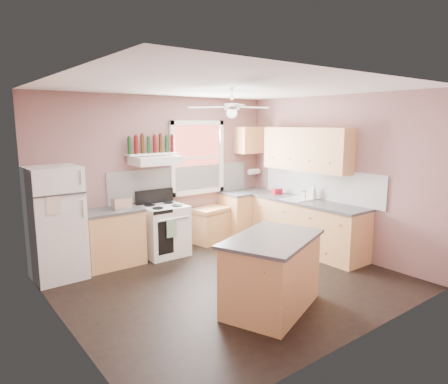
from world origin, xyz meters
TOP-DOWN VIEW (x-y plane):
  - floor at (0.00, 0.00)m, footprint 4.50×4.50m
  - ceiling at (0.00, 0.00)m, footprint 4.50×4.50m
  - wall_back at (0.00, 2.02)m, footprint 4.50×0.05m
  - wall_right at (2.27, 0.00)m, footprint 0.05×4.00m
  - wall_left at (-2.27, 0.00)m, footprint 0.05×4.00m
  - backsplash_back at (0.45, 1.99)m, footprint 2.90×0.03m
  - backsplash_right at (2.23, 0.30)m, footprint 0.03×2.60m
  - window_view at (0.75, 1.98)m, footprint 1.00×0.02m
  - window_frame at (0.75, 1.96)m, footprint 1.16×0.07m
  - refrigerator at (-1.90, 1.66)m, footprint 0.71×0.69m
  - base_cabinet_left at (-1.06, 1.70)m, footprint 0.90×0.60m
  - counter_left at (-1.06, 1.70)m, footprint 0.92×0.62m
  - toaster at (-0.91, 1.63)m, footprint 0.28×0.16m
  - stove at (-0.17, 1.63)m, footprint 0.72×0.65m
  - range_hood at (-0.23, 1.75)m, footprint 0.78×0.50m
  - bottle_shelf at (-0.23, 1.87)m, footprint 0.90×0.26m
  - cart at (0.89, 1.75)m, footprint 0.73×0.56m
  - base_cabinet_corner at (1.75, 1.70)m, footprint 1.00×0.60m
  - base_cabinet_right at (1.95, 0.30)m, footprint 0.60×2.20m
  - counter_corner at (1.75, 1.70)m, footprint 1.02×0.62m
  - counter_right at (1.94, 0.30)m, footprint 0.62×2.22m
  - sink at (1.94, 0.50)m, footprint 0.55×0.45m
  - faucet at (2.10, 0.50)m, footprint 0.03×0.03m
  - upper_cabinet_right at (2.08, 0.50)m, footprint 0.33×1.80m
  - upper_cabinet_corner at (1.95, 1.83)m, footprint 0.60×0.33m
  - paper_towel at (2.07, 1.86)m, footprint 0.26×0.12m
  - island at (-0.12, -0.93)m, footprint 1.45×1.20m
  - island_top at (-0.12, -0.93)m, footprint 1.55×1.30m
  - ceiling_fan_hub at (0.00, 0.00)m, footprint 0.20×0.20m
  - soap_bottle at (2.11, 0.32)m, footprint 0.14×0.14m
  - red_caddy at (2.00, 1.11)m, footprint 0.19×0.14m
  - wine_bottles at (-0.23, 1.87)m, footprint 0.86×0.06m

SIDE VIEW (x-z plane):
  - floor at x=0.00m, z-range 0.00..0.00m
  - cart at x=0.89m, z-range 0.00..0.66m
  - base_cabinet_left at x=-1.06m, z-range 0.00..0.86m
  - stove at x=-0.17m, z-range 0.00..0.86m
  - base_cabinet_corner at x=1.75m, z-range 0.00..0.86m
  - base_cabinet_right at x=1.95m, z-range 0.00..0.86m
  - island at x=-0.12m, z-range 0.00..0.86m
  - refrigerator at x=-1.90m, z-range 0.00..1.64m
  - counter_left at x=-1.06m, z-range 0.86..0.90m
  - counter_corner at x=1.75m, z-range 0.86..0.90m
  - counter_right at x=1.94m, z-range 0.86..0.90m
  - island_top at x=-0.12m, z-range 0.86..0.90m
  - sink at x=1.94m, z-range 0.88..0.91m
  - red_caddy at x=2.00m, z-range 0.90..1.00m
  - faucet at x=2.10m, z-range 0.90..1.04m
  - toaster at x=-0.91m, z-range 0.90..1.08m
  - soap_bottle at x=2.11m, z-range 0.90..1.15m
  - backsplash_back at x=0.45m, z-range 0.90..1.45m
  - backsplash_right at x=2.23m, z-range 0.90..1.45m
  - paper_towel at x=2.07m, z-range 1.19..1.31m
  - wall_back at x=0.00m, z-range 0.00..2.70m
  - wall_right at x=2.27m, z-range 0.00..2.70m
  - wall_left at x=-2.27m, z-range 0.00..2.70m
  - window_view at x=0.75m, z-range 1.00..2.20m
  - window_frame at x=0.75m, z-range 0.92..2.28m
  - range_hood at x=-0.23m, z-range 1.55..1.69m
  - bottle_shelf at x=-0.23m, z-range 1.71..1.73m
  - upper_cabinet_right at x=2.08m, z-range 1.40..2.16m
  - wine_bottles at x=-0.23m, z-range 1.72..2.03m
  - upper_cabinet_corner at x=1.95m, z-range 1.64..2.16m
  - ceiling_fan_hub at x=0.00m, z-range 2.41..2.49m
  - ceiling at x=0.00m, z-range 2.70..2.70m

